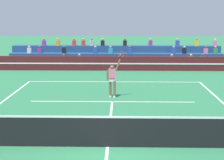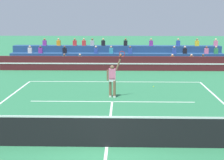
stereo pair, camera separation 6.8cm
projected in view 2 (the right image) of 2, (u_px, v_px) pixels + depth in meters
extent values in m
plane|color=#2D7A4C|center=(107.00, 147.00, 12.44)|extent=(120.00, 120.00, 0.00)
cube|color=white|center=(114.00, 82.00, 24.15)|extent=(11.00, 0.10, 0.01)
cube|color=white|center=(112.00, 102.00, 18.76)|extent=(8.25, 0.10, 0.01)
cube|color=white|center=(107.00, 147.00, 12.44)|extent=(0.10, 12.85, 0.01)
cube|color=black|center=(107.00, 133.00, 12.35)|extent=(11.90, 0.02, 1.00)
cube|color=white|center=(107.00, 117.00, 12.26)|extent=(11.90, 0.04, 0.06)
cube|color=#51191E|center=(116.00, 63.00, 28.76)|extent=(18.00, 0.24, 1.10)
cube|color=white|center=(116.00, 64.00, 28.63)|extent=(18.00, 0.02, 0.10)
cube|color=navy|center=(116.00, 65.00, 30.07)|extent=(17.52, 0.95, 0.55)
cube|color=yellow|center=(121.00, 59.00, 29.80)|extent=(0.32, 0.22, 0.44)
sphere|color=#9E7051|center=(121.00, 55.00, 29.74)|extent=(0.18, 0.18, 0.18)
cube|color=teal|center=(203.00, 59.00, 29.62)|extent=(0.32, 0.22, 0.44)
sphere|color=brown|center=(203.00, 55.00, 29.56)|extent=(0.18, 0.18, 0.18)
cube|color=orange|center=(172.00, 59.00, 29.69)|extent=(0.32, 0.22, 0.44)
sphere|color=beige|center=(172.00, 55.00, 29.63)|extent=(0.18, 0.18, 0.18)
cube|color=teal|center=(80.00, 59.00, 29.89)|extent=(0.32, 0.22, 0.44)
sphere|color=beige|center=(80.00, 55.00, 29.83)|extent=(0.18, 0.18, 0.18)
cube|color=orange|center=(191.00, 59.00, 29.64)|extent=(0.32, 0.22, 0.44)
sphere|color=beige|center=(192.00, 55.00, 29.59)|extent=(0.18, 0.18, 0.18)
cube|color=teal|center=(64.00, 59.00, 29.92)|extent=(0.32, 0.22, 0.44)
sphere|color=brown|center=(64.00, 55.00, 29.87)|extent=(0.18, 0.18, 0.18)
cube|color=navy|center=(116.00, 60.00, 30.95)|extent=(17.52, 0.95, 1.10)
cube|color=silver|center=(30.00, 51.00, 30.84)|extent=(0.32, 0.22, 0.44)
sphere|color=beige|center=(30.00, 47.00, 30.79)|extent=(0.18, 0.18, 0.18)
cube|color=black|center=(185.00, 51.00, 30.49)|extent=(0.32, 0.22, 0.44)
sphere|color=beige|center=(185.00, 47.00, 30.43)|extent=(0.18, 0.18, 0.18)
cube|color=black|center=(65.00, 51.00, 30.76)|extent=(0.32, 0.22, 0.44)
sphere|color=brown|center=(65.00, 47.00, 30.71)|extent=(0.18, 0.18, 0.18)
cube|color=teal|center=(111.00, 51.00, 30.66)|extent=(0.32, 0.22, 0.44)
sphere|color=tan|center=(111.00, 47.00, 30.60)|extent=(0.18, 0.18, 0.18)
cube|color=pink|center=(206.00, 51.00, 30.44)|extent=(0.32, 0.22, 0.44)
sphere|color=brown|center=(206.00, 47.00, 30.39)|extent=(0.18, 0.18, 0.18)
cube|color=#2D4CA5|center=(130.00, 51.00, 30.61)|extent=(0.32, 0.22, 0.44)
sphere|color=brown|center=(130.00, 47.00, 30.56)|extent=(0.18, 0.18, 0.18)
cube|color=#338C4C|center=(216.00, 51.00, 30.42)|extent=(0.32, 0.22, 0.44)
sphere|color=tan|center=(216.00, 47.00, 30.36)|extent=(0.18, 0.18, 0.18)
cube|color=purple|center=(40.00, 51.00, 30.82)|extent=(0.32, 0.22, 0.44)
sphere|color=brown|center=(40.00, 47.00, 30.76)|extent=(0.18, 0.18, 0.18)
cube|color=#2D4CA5|center=(174.00, 51.00, 30.51)|extent=(0.32, 0.22, 0.44)
sphere|color=tan|center=(174.00, 47.00, 30.46)|extent=(0.18, 0.18, 0.18)
cube|color=#2D4CA5|center=(96.00, 51.00, 30.69)|extent=(0.32, 0.22, 0.44)
sphere|color=beige|center=(96.00, 47.00, 30.63)|extent=(0.18, 0.18, 0.18)
cube|color=navy|center=(117.00, 55.00, 31.84)|extent=(17.52, 0.95, 1.65)
cube|color=#2D4CA5|center=(178.00, 43.00, 31.34)|extent=(0.32, 0.22, 0.44)
sphere|color=tan|center=(178.00, 39.00, 31.28)|extent=(0.18, 0.18, 0.18)
cube|color=purple|center=(151.00, 43.00, 31.40)|extent=(0.32, 0.22, 0.44)
sphere|color=tan|center=(151.00, 39.00, 31.34)|extent=(0.18, 0.18, 0.18)
cube|color=red|center=(84.00, 43.00, 31.56)|extent=(0.32, 0.22, 0.44)
sphere|color=tan|center=(84.00, 39.00, 31.50)|extent=(0.18, 0.18, 0.18)
cube|color=orange|center=(59.00, 43.00, 31.62)|extent=(0.32, 0.22, 0.44)
sphere|color=tan|center=(58.00, 39.00, 31.56)|extent=(0.18, 0.18, 0.18)
cube|color=pink|center=(216.00, 43.00, 31.25)|extent=(0.32, 0.22, 0.44)
sphere|color=beige|center=(216.00, 40.00, 31.20)|extent=(0.18, 0.18, 0.18)
cube|color=red|center=(75.00, 43.00, 31.58)|extent=(0.32, 0.22, 0.44)
sphere|color=#9E7051|center=(75.00, 39.00, 31.52)|extent=(0.18, 0.18, 0.18)
cube|color=purple|center=(45.00, 43.00, 31.65)|extent=(0.32, 0.22, 0.44)
sphere|color=#9E7051|center=(44.00, 39.00, 31.59)|extent=(0.18, 0.18, 0.18)
cube|color=yellow|center=(197.00, 43.00, 31.30)|extent=(0.32, 0.22, 0.44)
sphere|color=#9E7051|center=(197.00, 39.00, 31.24)|extent=(0.18, 0.18, 0.18)
cube|color=black|center=(126.00, 43.00, 31.46)|extent=(0.32, 0.22, 0.44)
sphere|color=brown|center=(126.00, 39.00, 31.40)|extent=(0.18, 0.18, 0.18)
cube|color=#B2B2B7|center=(92.00, 43.00, 31.54)|extent=(0.32, 0.22, 0.44)
sphere|color=brown|center=(92.00, 39.00, 31.48)|extent=(0.18, 0.18, 0.18)
cube|color=black|center=(103.00, 43.00, 31.51)|extent=(0.32, 0.22, 0.44)
sphere|color=tan|center=(103.00, 39.00, 31.46)|extent=(0.18, 0.18, 0.18)
cylinder|color=brown|center=(110.00, 89.00, 19.70)|extent=(0.14, 0.14, 0.90)
cylinder|color=brown|center=(114.00, 89.00, 19.62)|extent=(0.14, 0.14, 0.90)
cube|color=white|center=(112.00, 80.00, 19.60)|extent=(0.32, 0.21, 0.20)
cube|color=pink|center=(112.00, 74.00, 19.54)|extent=(0.36, 0.21, 0.56)
sphere|color=brown|center=(112.00, 67.00, 19.48)|extent=(0.22, 0.22, 0.22)
cube|color=white|center=(110.00, 96.00, 19.82)|extent=(0.13, 0.26, 0.09)
cube|color=white|center=(114.00, 96.00, 19.74)|extent=(0.13, 0.26, 0.09)
cylinder|color=brown|center=(108.00, 75.00, 19.56)|extent=(0.09, 0.09, 0.56)
cylinder|color=brown|center=(118.00, 65.00, 19.45)|extent=(0.29, 0.10, 0.60)
cylinder|color=black|center=(121.00, 57.00, 19.38)|extent=(0.10, 0.03, 0.22)
torus|color=#B21E1E|center=(122.00, 54.00, 19.35)|extent=(0.39, 0.04, 0.39)
sphere|color=#C6DB33|center=(153.00, 87.00, 22.42)|extent=(0.07, 0.07, 0.07)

